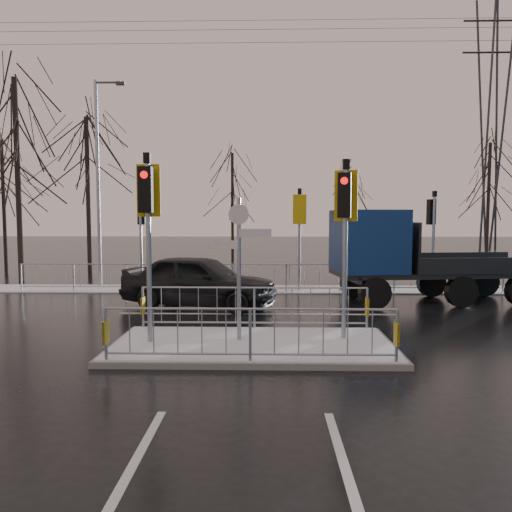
{
  "coord_description": "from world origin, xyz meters",
  "views": [
    {
      "loc": [
        0.33,
        -10.46,
        2.82
      ],
      "look_at": [
        0.01,
        2.41,
        1.8
      ],
      "focal_mm": 35.0,
      "sensor_mm": 36.0,
      "label": 1
    }
  ],
  "objects_px": {
    "traffic_island": "(252,331)",
    "street_lamp_left": "(99,175)",
    "flatbed_truck": "(395,254)",
    "car_far_lane": "(199,281)"
  },
  "relations": [
    {
      "from": "traffic_island",
      "to": "street_lamp_left",
      "type": "relative_size",
      "value": 0.73
    },
    {
      "from": "traffic_island",
      "to": "street_lamp_left",
      "type": "bearing_deg",
      "value": 124.07
    },
    {
      "from": "flatbed_truck",
      "to": "street_lamp_left",
      "type": "xyz_separation_m",
      "value": [
        -10.91,
        3.66,
        2.88
      ]
    },
    {
      "from": "traffic_island",
      "to": "car_far_lane",
      "type": "height_order",
      "value": "traffic_island"
    },
    {
      "from": "flatbed_truck",
      "to": "street_lamp_left",
      "type": "relative_size",
      "value": 0.83
    },
    {
      "from": "car_far_lane",
      "to": "traffic_island",
      "type": "bearing_deg",
      "value": -144.05
    },
    {
      "from": "traffic_island",
      "to": "car_far_lane",
      "type": "bearing_deg",
      "value": 110.28
    },
    {
      "from": "car_far_lane",
      "to": "street_lamp_left",
      "type": "height_order",
      "value": "street_lamp_left"
    },
    {
      "from": "car_far_lane",
      "to": "flatbed_truck",
      "type": "relative_size",
      "value": 0.71
    },
    {
      "from": "car_far_lane",
      "to": "flatbed_truck",
      "type": "distance_m",
      "value": 6.41
    }
  ]
}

